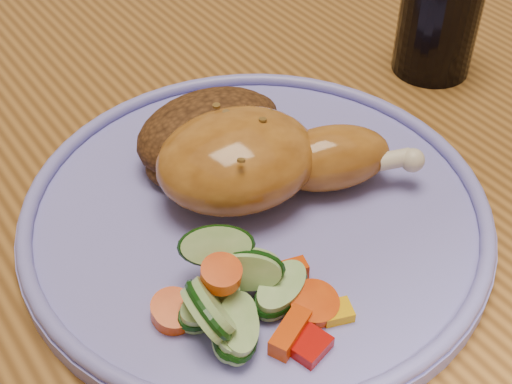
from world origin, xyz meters
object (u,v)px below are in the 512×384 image
dining_table (243,168)px  drinking_glass (438,23)px  plate (256,216)px  chair_far (21,40)px

dining_table → drinking_glass: (0.15, -0.06, 0.13)m
plate → drinking_glass: size_ratio=3.57×
plate → drinking_glass: bearing=16.1°
chair_far → plate: 0.80m
dining_table → chair_far: 0.65m
chair_far → drinking_glass: (0.15, -0.69, 0.30)m
chair_far → plate: size_ratio=2.98×
dining_table → plate: bearing=-121.0°
chair_far → dining_table: bearing=-90.0°
dining_table → chair_far: (0.00, 0.63, -0.17)m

